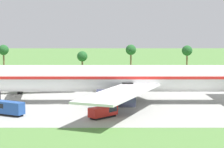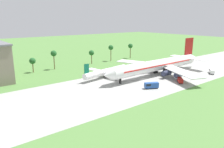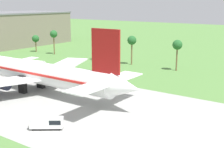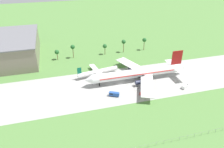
# 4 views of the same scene
# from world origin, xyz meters

# --- Properties ---
(ground_plane) EXTENTS (600.00, 600.00, 0.00)m
(ground_plane) POSITION_xyz_m (0.00, 0.00, 0.00)
(ground_plane) COLOR #517F3D
(taxiway_strip) EXTENTS (320.00, 44.00, 0.02)m
(taxiway_strip) POSITION_xyz_m (0.00, 0.00, 0.01)
(taxiway_strip) COLOR #9E9E99
(taxiway_strip) RESTS_ON ground_plane
(jet_airliner) EXTENTS (74.66, 57.45, 18.78)m
(jet_airliner) POSITION_xyz_m (13.96, 2.31, 5.50)
(jet_airliner) COLOR white
(jet_airliner) RESTS_ON ground_plane
(regional_aircraft) EXTENTS (29.99, 27.14, 9.19)m
(regional_aircraft) POSITION_xyz_m (-12.22, 15.93, 3.03)
(regional_aircraft) COLOR white
(regional_aircraft) RESTS_ON ground_plane
(baggage_tug) EXTENTS (5.64, 5.61, 2.12)m
(baggage_tug) POSITION_xyz_m (10.44, -14.00, 1.16)
(baggage_tug) COLOR black
(baggage_tug) RESTS_ON ground_plane
(fuel_truck) EXTENTS (6.45, 4.63, 2.73)m
(fuel_truck) POSITION_xyz_m (-8.02, -11.88, 1.46)
(fuel_truck) COLOR black
(fuel_truck) RESTS_ON ground_plane
(catering_van) EXTENTS (6.41, 5.48, 2.40)m
(catering_van) POSITION_xyz_m (39.81, -14.53, 1.29)
(catering_van) COLOR black
(catering_van) RESTS_ON ground_plane
(palm_tree_row) EXTENTS (80.00, 3.60, 11.66)m
(palm_tree_row) POSITION_xyz_m (-1.07, 50.78, 8.48)
(palm_tree_row) COLOR brown
(palm_tree_row) RESTS_ON ground_plane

